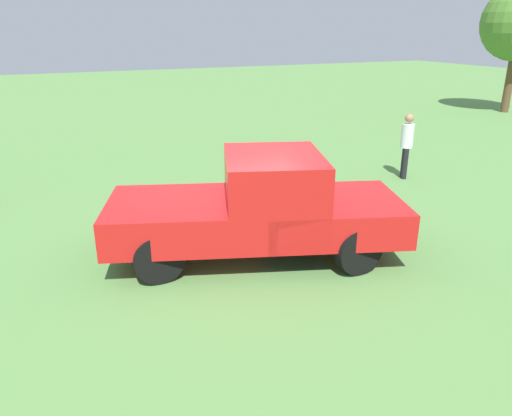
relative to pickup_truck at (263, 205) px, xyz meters
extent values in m
plane|color=#5B8C47|center=(-0.08, 0.21, -0.96)|extent=(80.00, 80.00, 0.00)
cylinder|color=black|center=(-1.91, -0.18, -0.55)|extent=(0.82, 0.22, 0.82)
cylinder|color=black|center=(-1.37, 1.34, -0.55)|extent=(0.82, 0.22, 0.82)
cylinder|color=black|center=(1.12, -1.25, -0.55)|extent=(0.82, 0.22, 0.82)
cylinder|color=black|center=(1.66, 0.27, -0.55)|extent=(0.82, 0.22, 0.82)
cube|color=red|center=(-1.54, 0.55, -0.20)|extent=(2.53, 2.48, 0.64)
cube|color=red|center=(0.16, -0.06, 0.18)|extent=(2.15, 2.34, 1.40)
cube|color=slate|center=(0.16, -0.06, 0.62)|extent=(1.88, 2.12, 0.48)
cube|color=red|center=(1.11, -0.39, -0.22)|extent=(2.91, 2.61, 0.60)
cube|color=silver|center=(-2.43, 0.86, -0.46)|extent=(0.73, 1.77, 0.16)
cylinder|color=black|center=(5.42, 2.61, -0.54)|extent=(0.14, 0.14, 0.83)
cylinder|color=black|center=(5.53, 2.77, -0.54)|extent=(0.14, 0.14, 0.83)
cylinder|color=silver|center=(5.48, 2.69, 0.18)|extent=(0.44, 0.44, 0.62)
sphere|color=#A87A56|center=(5.48, 2.69, 0.65)|extent=(0.22, 0.22, 0.22)
cylinder|color=brown|center=(17.17, 9.15, 0.53)|extent=(0.37, 0.37, 2.98)
camera|label=1|loc=(-3.39, -7.04, 2.87)|focal=34.01mm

